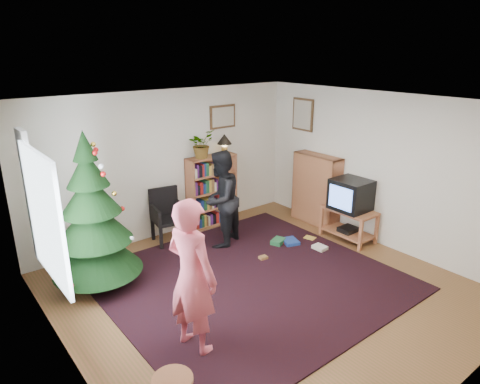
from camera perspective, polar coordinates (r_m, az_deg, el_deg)
floor at (r=5.99m, az=3.15°, el=-12.87°), size 5.00×5.00×0.00m
ceiling at (r=5.15m, az=3.66°, el=11.57°), size 5.00×5.00×0.00m
wall_back at (r=7.41m, az=-9.59°, el=3.70°), size 5.00×0.02×2.50m
wall_front at (r=4.11m, az=27.65°, el=-10.94°), size 5.00×0.02×2.50m
wall_left at (r=4.34m, az=-22.45°, el=-8.63°), size 0.02×5.00×2.50m
wall_right at (r=7.28m, az=18.28°, el=2.73°), size 0.02×5.00×2.50m
rug at (r=6.18m, az=1.28°, el=-11.67°), size 3.80×3.60×0.02m
window_pane at (r=4.78m, az=-24.57°, el=-3.08°), size 0.04×1.20×1.40m
curtain at (r=5.44m, az=-26.06°, el=-0.77°), size 0.06×0.35×1.60m
picture_back at (r=7.85m, az=-2.34°, el=10.01°), size 0.55×0.03×0.42m
picture_right at (r=8.18m, az=8.38°, el=10.18°), size 0.03×0.50×0.60m
christmas_tree at (r=6.00m, az=-18.97°, el=-4.18°), size 1.20×1.20×2.18m
bookshelf_back at (r=7.84m, az=-3.78°, el=0.29°), size 0.95×0.30×1.30m
bookshelf_right at (r=8.01m, az=10.15°, el=0.44°), size 0.30×0.95×1.30m
tv_stand at (r=7.53m, az=14.27°, el=-3.81°), size 0.49×0.89×0.55m
crt_tv at (r=7.36m, az=14.56°, el=-0.34°), size 0.55×0.59×0.52m
armchair at (r=7.31m, az=-9.88°, el=-2.82°), size 0.58×0.58×0.91m
person_standing at (r=4.57m, az=-6.42°, el=-11.17°), size 0.55×0.71×1.74m
person_by_chair at (r=6.93m, az=-2.60°, el=-0.97°), size 0.97×0.89×1.61m
potted_plant at (r=7.50m, az=-5.19°, el=6.39°), size 0.54×0.51×0.49m
table_lamp at (r=7.78m, az=-2.09°, el=6.88°), size 0.27×0.27×0.36m
floor_clutter at (r=7.19m, az=6.82°, el=-6.95°), size 1.33×0.78×0.08m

